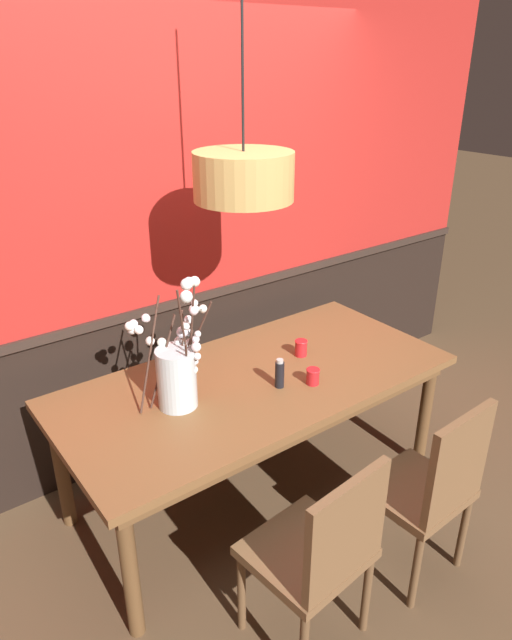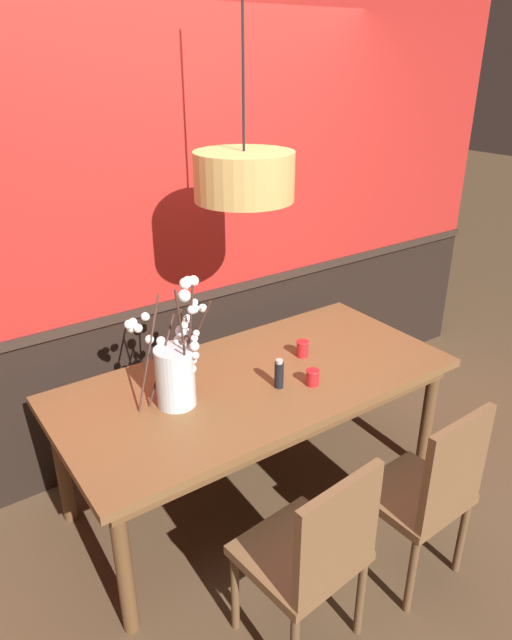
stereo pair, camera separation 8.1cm
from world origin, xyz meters
TOP-DOWN VIEW (x-y plane):
  - ground_plane at (0.00, 0.00)m, footprint 24.00×24.00m
  - back_wall at (0.00, 0.74)m, footprint 4.93×0.14m
  - dining_table at (0.00, 0.00)m, footprint 2.05×0.97m
  - chair_near_side_right at (0.28, -0.92)m, footprint 0.44×0.41m
  - chair_near_side_left at (-0.35, -0.88)m, footprint 0.48×0.46m
  - chair_far_side_left at (-0.34, 0.87)m, footprint 0.45×0.43m
  - chair_far_side_right at (0.29, 0.89)m, footprint 0.47×0.43m
  - vase_with_blossoms at (-0.44, 0.02)m, footprint 0.41×0.31m
  - candle_holder_nearer_center at (0.34, 0.04)m, footprint 0.07×0.07m
  - candle_holder_nearer_edge at (0.19, -0.22)m, footprint 0.07×0.07m
  - condiment_bottle at (0.04, -0.14)m, footprint 0.05×0.05m
  - pendant_lamp at (-0.00, 0.09)m, footprint 0.46×0.46m

SIDE VIEW (x-z plane):
  - ground_plane at x=0.00m, z-range 0.00..0.00m
  - chair_far_side_left at x=-0.34m, z-range 0.06..0.92m
  - chair_near_side_left at x=-0.35m, z-range 0.05..0.97m
  - chair_far_side_right at x=0.29m, z-range 0.06..0.97m
  - chair_near_side_right at x=0.28m, z-range 0.05..0.99m
  - dining_table at x=0.00m, z-range 0.29..1.04m
  - candle_holder_nearer_edge at x=0.19m, z-range 0.74..0.83m
  - candle_holder_nearer_center at x=0.34m, z-range 0.74..0.84m
  - condiment_bottle at x=0.04m, z-range 0.74..0.89m
  - vase_with_blossoms at x=-0.44m, z-range 0.61..1.24m
  - back_wall at x=0.00m, z-range -0.01..2.79m
  - pendant_lamp at x=0.00m, z-range 1.17..2.33m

